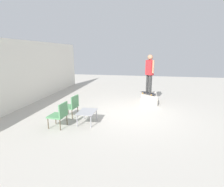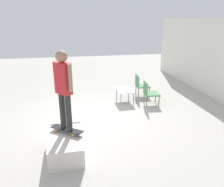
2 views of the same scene
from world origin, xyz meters
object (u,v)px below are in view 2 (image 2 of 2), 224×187
(skateboard_on_ramp, at_px, (67,129))
(person_skater, at_px, (63,85))
(coffee_table, at_px, (125,91))
(patio_chair_right, at_px, (149,92))
(patio_chair_left, at_px, (141,84))
(skate_ramp_box, at_px, (66,145))

(skateboard_on_ramp, bearing_deg, person_skater, -66.40)
(coffee_table, distance_m, patio_chair_right, 0.93)
(person_skater, xyz_separation_m, patio_chair_right, (-2.40, 2.94, -1.15))
(coffee_table, height_order, patio_chair_right, patio_chair_right)
(skateboard_on_ramp, relative_size, person_skater, 0.42)
(patio_chair_right, bearing_deg, patio_chair_left, 6.80)
(coffee_table, distance_m, patio_chair_left, 0.93)
(skate_ramp_box, bearing_deg, patio_chair_right, 130.84)
(coffee_table, height_order, patio_chair_left, patio_chair_left)
(skate_ramp_box, height_order, coffee_table, skate_ramp_box)
(patio_chair_right, bearing_deg, person_skater, 136.06)
(skate_ramp_box, bearing_deg, patio_chair_left, 140.14)
(coffee_table, bearing_deg, skate_ramp_box, -35.64)
(person_skater, height_order, patio_chair_left, person_skater)
(patio_chair_right, bearing_deg, coffee_table, 64.90)
(coffee_table, bearing_deg, patio_chair_right, 58.12)
(skate_ramp_box, relative_size, person_skater, 0.72)
(skateboard_on_ramp, bearing_deg, coffee_table, 90.91)
(skateboard_on_ramp, xyz_separation_m, person_skater, (0.00, -0.00, 1.09))
(skate_ramp_box, distance_m, patio_chair_right, 3.94)
(skate_ramp_box, xyz_separation_m, person_skater, (-0.17, 0.04, 1.40))
(skateboard_on_ramp, bearing_deg, patio_chair_right, 76.91)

